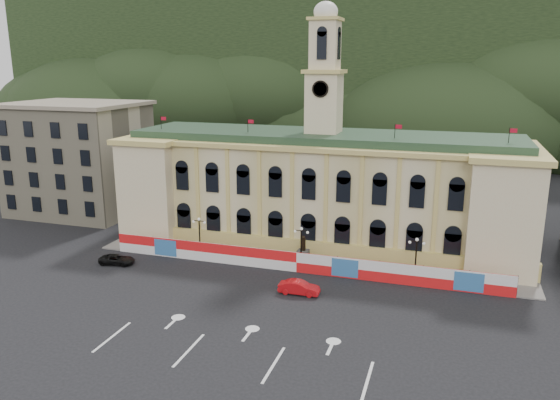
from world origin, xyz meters
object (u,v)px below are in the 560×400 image
(lamp_center, at_px, (301,243))
(black_suv, at_px, (117,260))
(statue, at_px, (303,255))
(red_sedan, at_px, (299,287))

(lamp_center, distance_m, black_suv, 23.57)
(statue, xyz_separation_m, black_suv, (-22.54, -7.45, -0.57))
(statue, distance_m, lamp_center, 2.14)
(statue, height_order, red_sedan, statue)
(black_suv, bearing_deg, lamp_center, -82.68)
(lamp_center, distance_m, red_sedan, 8.80)
(red_sedan, height_order, black_suv, red_sedan)
(lamp_center, relative_size, red_sedan, 1.11)
(statue, bearing_deg, black_suv, -161.71)
(lamp_center, height_order, red_sedan, lamp_center)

